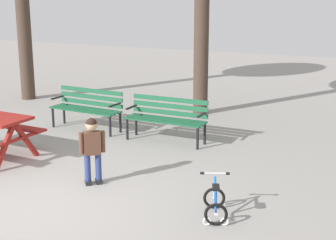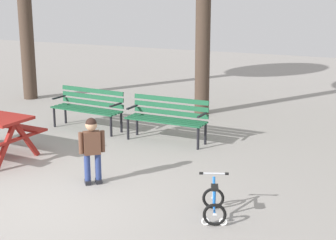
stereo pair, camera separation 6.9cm
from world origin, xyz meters
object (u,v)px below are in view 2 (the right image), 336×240
at_px(child_standing, 92,146).
at_px(kids_bicycle, 214,203).
at_px(park_bench_left, 168,116).
at_px(park_bench_far_left, 89,105).

distance_m(child_standing, kids_bicycle, 2.15).
bearing_deg(park_bench_left, child_standing, -91.16).
bearing_deg(kids_bicycle, park_bench_far_left, 143.04).
xyz_separation_m(park_bench_far_left, park_bench_left, (1.89, -0.09, 0.00)).
bearing_deg(kids_bicycle, park_bench_left, 125.43).
bearing_deg(child_standing, kids_bicycle, -8.83).
relative_size(child_standing, kids_bicycle, 1.64).
relative_size(park_bench_far_left, child_standing, 1.57).
relative_size(park_bench_far_left, park_bench_left, 1.01).
relative_size(park_bench_left, child_standing, 1.55).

